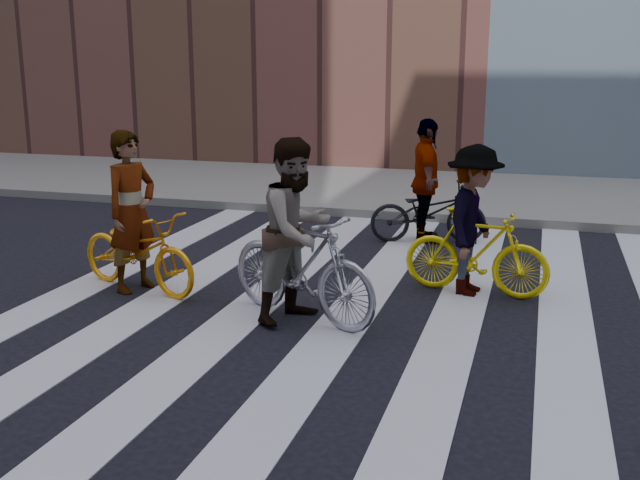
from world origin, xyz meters
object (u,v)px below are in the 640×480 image
at_px(bike_silver_mid, 301,265).
at_px(rider_rear, 426,181).
at_px(rider_left, 132,212).
at_px(rider_mid, 297,231).
at_px(rider_right, 473,221).
at_px(bike_yellow_left, 138,251).
at_px(bike_yellow_right, 476,252).
at_px(bike_dark_rear, 428,212).

height_order(bike_silver_mid, rider_rear, rider_rear).
xyz_separation_m(bike_silver_mid, rider_rear, (0.69, 3.79, 0.33)).
bearing_deg(rider_left, rider_rear, -22.39).
height_order(rider_mid, rider_right, rider_mid).
xyz_separation_m(rider_left, rider_rear, (2.90, 3.36, -0.02)).
relative_size(bike_yellow_left, bike_silver_mid, 0.93).
height_order(rider_mid, rider_rear, rider_mid).
distance_m(bike_silver_mid, bike_yellow_right, 2.17).
bearing_deg(rider_mid, bike_silver_mid, -65.21).
relative_size(rider_left, rider_mid, 0.99).
relative_size(bike_yellow_right, rider_rear, 0.92).
height_order(bike_dark_rear, rider_mid, rider_mid).
bearing_deg(bike_silver_mid, bike_dark_rear, 13.73).
distance_m(rider_left, rider_mid, 2.20).
distance_m(bike_yellow_left, rider_left, 0.47).
bearing_deg(rider_mid, rider_left, 103.47).
bearing_deg(rider_mid, rider_right, -24.81).
bearing_deg(rider_left, bike_yellow_left, -71.59).
bearing_deg(rider_mid, bike_yellow_left, 103.21).
relative_size(bike_silver_mid, rider_mid, 1.02).
relative_size(bike_dark_rear, rider_right, 0.99).
distance_m(bike_yellow_right, rider_left, 4.01).
distance_m(bike_yellow_right, bike_dark_rear, 2.55).
relative_size(bike_yellow_right, bike_dark_rear, 0.98).
xyz_separation_m(bike_yellow_right, bike_dark_rear, (-0.91, 2.38, -0.05)).
xyz_separation_m(bike_yellow_left, bike_dark_rear, (2.90, 3.36, -0.03)).
bearing_deg(bike_yellow_left, rider_mid, -83.17).
bearing_deg(rider_left, bike_silver_mid, -82.66).
xyz_separation_m(bike_yellow_left, rider_mid, (2.11, -0.43, 0.48)).
distance_m(bike_yellow_left, rider_mid, 2.20).
bearing_deg(bike_yellow_left, rider_right, -57.06).
bearing_deg(bike_yellow_right, bike_dark_rear, 29.18).
xyz_separation_m(bike_yellow_right, rider_right, (-0.05, 0.00, 0.36)).
distance_m(bike_silver_mid, rider_left, 2.28).
height_order(rider_left, rider_mid, rider_mid).
distance_m(bike_dark_rear, rider_left, 4.50).
relative_size(bike_dark_rear, rider_mid, 0.90).
bearing_deg(bike_yellow_left, rider_rear, -21.89).
bearing_deg(bike_yellow_left, bike_yellow_right, -57.24).
height_order(bike_yellow_left, rider_left, rider_left).
xyz_separation_m(bike_yellow_right, rider_mid, (-1.70, -1.41, 0.45)).
distance_m(bike_yellow_left, bike_silver_mid, 2.20).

